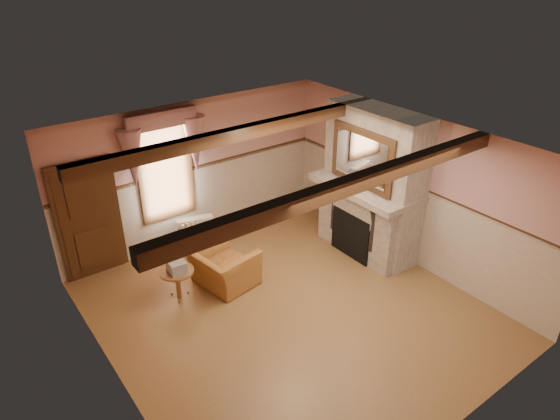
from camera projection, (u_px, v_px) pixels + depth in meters
floor at (289, 310)px, 8.13m from camera, size 5.50×6.00×0.01m
ceiling at (290, 149)px, 6.83m from camera, size 5.50×6.00×0.01m
wall_back at (194, 172)px, 9.61m from camera, size 5.50×0.02×2.80m
wall_front at (460, 351)px, 5.36m from camera, size 5.50×0.02×2.80m
wall_left at (110, 306)px, 6.02m from camera, size 0.02×6.00×2.80m
wall_right at (410, 189)px, 8.94m from camera, size 0.02×6.00×2.80m
wainscot at (289, 272)px, 7.78m from camera, size 5.50×6.00×1.50m
chair_rail at (289, 231)px, 7.44m from camera, size 5.50×6.00×0.08m
firebox at (353, 234)px, 9.41m from camera, size 0.20×0.95×0.90m
armchair at (223, 266)px, 8.64m from camera, size 1.08×1.20×0.69m
side_table at (178, 284)px, 8.31m from camera, size 0.74×0.74×0.55m
book_stack at (177, 266)px, 8.11m from camera, size 0.29×0.34×0.20m
radiator at (196, 231)px, 9.79m from camera, size 0.72×0.36×0.60m
bowl at (370, 183)px, 9.01m from camera, size 0.38×0.38×0.09m
mantel_clock at (345, 169)px, 9.46m from camera, size 0.14×0.24×0.20m
oil_lamp at (352, 170)px, 9.31m from camera, size 0.11×0.11×0.28m
candle_red at (401, 196)px, 8.48m from camera, size 0.06×0.06×0.16m
jar_yellow at (386, 190)px, 8.72m from camera, size 0.06×0.06×0.12m
fireplace at (373, 183)px, 9.19m from camera, size 0.85×2.00×2.80m
mantel at (366, 187)px, 9.12m from camera, size 1.05×2.05×0.12m
overmantel_mirror at (362, 158)px, 8.73m from camera, size 0.06×1.44×1.04m
door at (89, 221)px, 8.62m from camera, size 1.10×0.10×2.10m
window at (165, 168)px, 9.15m from camera, size 1.06×0.08×2.02m
window_drapes at (163, 139)px, 8.81m from camera, size 1.30×0.14×1.40m
ceiling_beam_front at (351, 185)px, 6.03m from camera, size 5.50×0.18×0.20m
ceiling_beam_back at (243, 133)px, 7.73m from camera, size 5.50×0.18×0.20m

